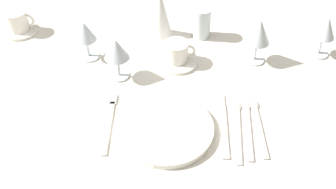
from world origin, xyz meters
TOP-DOWN VIEW (x-y plane):
  - dining_table at (0.00, 0.00)m, footprint 1.80×1.11m
  - dinner_plate at (0.01, -0.21)m, footprint 0.25×0.25m
  - fork_outer at (-0.14, -0.18)m, footprint 0.03×0.22m
  - dinner_knife at (0.16, -0.19)m, footprint 0.02×0.23m
  - spoon_soup at (0.20, -0.18)m, footprint 0.03×0.22m
  - spoon_dessert at (0.23, -0.17)m, footprint 0.03×0.22m
  - spoon_tea at (0.26, -0.16)m, footprint 0.03×0.21m
  - saucer_left at (0.03, 0.08)m, footprint 0.14×0.14m
  - coffee_cup_left at (0.03, 0.08)m, footprint 0.10×0.08m
  - saucer_right at (-0.52, 0.23)m, footprint 0.12×0.12m
  - coffee_cup_right at (-0.52, 0.23)m, footprint 0.10×0.07m
  - wine_glass_centre at (0.49, 0.15)m, footprint 0.07×0.07m
  - wine_glass_left at (0.28, 0.10)m, footprint 0.07×0.07m
  - wine_glass_right at (-0.14, 0.01)m, footprint 0.07×0.07m
  - wine_glass_far at (-0.26, 0.10)m, footprint 0.07×0.07m
  - drink_tumbler at (0.11, 0.23)m, footprint 0.06×0.06m
  - napkin_folded at (-0.03, 0.24)m, footprint 0.08×0.08m

SIDE VIEW (x-z plane):
  - dining_table at x=0.00m, z-range 0.29..1.03m
  - spoon_soup at x=0.20m, z-range 0.74..0.75m
  - dinner_knife at x=0.16m, z-range 0.74..0.74m
  - spoon_dessert at x=0.23m, z-range 0.74..0.75m
  - spoon_tea at x=0.26m, z-range 0.74..0.75m
  - fork_outer at x=-0.14m, z-range 0.74..0.74m
  - saucer_left at x=0.03m, z-range 0.74..0.75m
  - saucer_right at x=-0.52m, z-range 0.74..0.75m
  - dinner_plate at x=0.01m, z-range 0.74..0.76m
  - coffee_cup_left at x=0.03m, z-range 0.75..0.81m
  - coffee_cup_right at x=-0.52m, z-range 0.75..0.82m
  - drink_tumbler at x=0.11m, z-range 0.74..0.85m
  - napkin_folded at x=-0.03m, z-range 0.74..0.91m
  - wine_glass_far at x=-0.26m, z-range 0.76..0.89m
  - wine_glass_centre at x=0.49m, z-range 0.77..0.90m
  - wine_glass_right at x=-0.14m, z-range 0.77..0.90m
  - wine_glass_left at x=0.28m, z-range 0.77..0.92m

